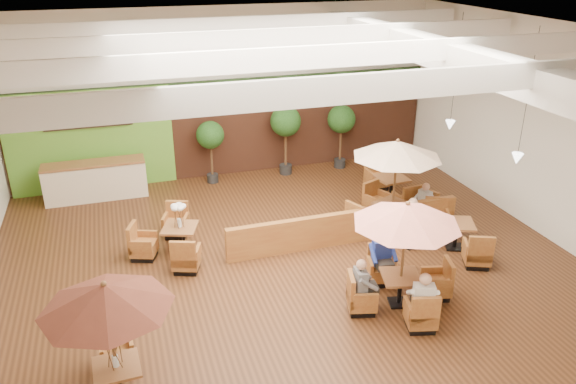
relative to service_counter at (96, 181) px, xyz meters
name	(u,v)px	position (x,y,z in m)	size (l,w,h in m)	color
room	(277,102)	(4.65, -3.88, 3.05)	(14.04, 14.00, 5.52)	#381E0F
service_counter	(96,181)	(0.00, 0.00, 0.00)	(3.00, 0.75, 1.18)	beige
booth_divider	(346,227)	(6.18, -4.94, -0.14)	(6.39, 0.18, 0.88)	brown
table_0	(108,312)	(0.31, -8.87, 1.19)	(2.16, 2.29, 2.35)	brown
table_1	(405,235)	(6.20, -7.84, 1.10)	(2.50, 2.50, 2.45)	brown
table_2	(396,168)	(7.70, -4.56, 1.18)	(2.69, 2.69, 2.58)	brown
table_3	(171,238)	(1.77, -4.15, -0.14)	(1.83, 2.61, 1.51)	brown
table_4	(456,236)	(8.74, -6.06, -0.23)	(1.08, 2.64, 0.92)	brown
table_5	(391,189)	(8.53, -2.91, -0.21)	(0.92, 2.61, 0.97)	brown
topiary_0	(210,137)	(3.62, 0.20, 0.96)	(0.89, 0.89, 2.07)	black
topiary_1	(286,124)	(6.15, 0.20, 1.18)	(1.02, 1.02, 2.36)	black
topiary_2	(341,122)	(8.14, 0.20, 1.08)	(0.96, 0.96, 2.23)	black
diner_0	(423,296)	(6.20, -8.73, 0.20)	(0.47, 0.44, 0.86)	silver
diner_1	(382,253)	(6.20, -6.95, 0.20)	(0.44, 0.37, 0.86)	#233798
diner_2	(363,281)	(5.31, -7.84, 0.18)	(0.35, 0.41, 0.80)	slate
diner_3	(410,217)	(7.70, -5.50, 0.20)	(0.46, 0.41, 0.86)	#233798
diner_4	(424,199)	(8.65, -4.56, 0.16)	(0.35, 0.40, 0.75)	silver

